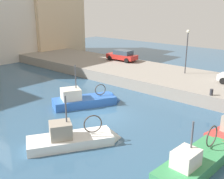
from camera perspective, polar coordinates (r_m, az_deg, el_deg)
water_surface at (r=22.41m, az=-2.16°, el=-5.38°), size 80.00×80.00×0.00m
quay_wall at (r=31.11m, az=12.56°, el=1.96°), size 9.00×56.00×1.20m
fishing_boat_green at (r=16.54m, az=17.63°, el=-14.71°), size 6.81×2.46×3.93m
fishing_boat_blue at (r=24.67m, az=-5.17°, el=-2.86°), size 6.42×4.51×4.63m
fishing_boat_white at (r=18.14m, az=-7.44°, el=-10.81°), size 6.21×4.73×4.20m
parked_car_red at (r=37.71m, az=2.15°, el=7.15°), size 2.12×4.32×1.47m
mooring_bollard_mid at (r=24.84m, az=20.07°, el=-0.53°), size 0.28×0.28×0.55m
quay_streetlamp at (r=31.36m, az=15.43°, el=9.08°), size 0.36×0.36×4.83m
waterfront_building_east_mid at (r=51.32m, az=-12.81°, el=15.12°), size 10.22×7.47×13.89m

